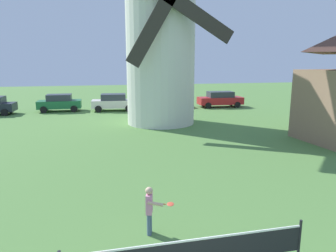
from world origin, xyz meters
name	(u,v)px	position (x,y,z in m)	size (l,w,h in m)	color
windmill	(161,39)	(2.92, 18.57, 6.05)	(8.53, 5.63, 12.60)	silver
player_far	(150,208)	(-0.38, 3.80, 0.73)	(0.72, 0.66, 1.29)	slate
parked_car_green	(60,103)	(-5.05, 26.17, 0.81)	(3.83, 1.89, 1.56)	#1E6638
parked_car_cream	(114,102)	(-0.18, 25.45, 0.81)	(4.09, 2.14, 1.56)	silver
parked_car_silver	(165,99)	(4.90, 26.40, 0.81)	(4.49, 1.94, 1.56)	silver
parked_car_red	(220,99)	(10.45, 25.49, 0.81)	(4.51, 2.04, 1.56)	red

